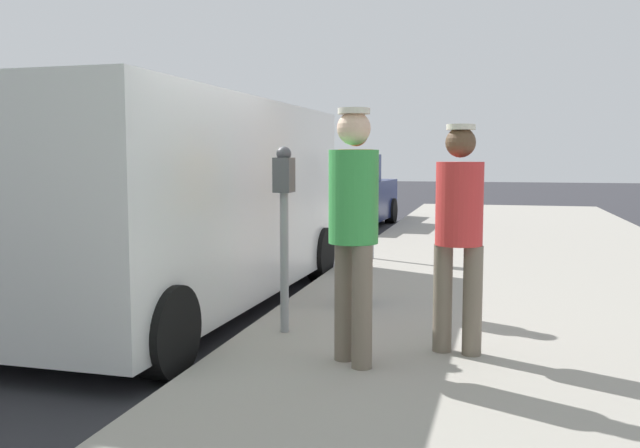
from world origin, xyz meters
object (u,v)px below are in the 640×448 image
Objects in this scene: pedestrian_in_red at (459,224)px; parked_sedan_ahead at (338,195)px; pedestrian_in_orange at (356,199)px; parking_meter_far at (372,186)px; parked_van at (179,199)px; parking_meter_near at (284,207)px; pedestrian_in_green at (353,219)px.

parked_sedan_ahead is at bearing 107.57° from pedestrian_in_red.
pedestrian_in_orange is at bearing -76.24° from parked_sedan_ahead.
pedestrian_in_orange is at bearing -83.20° from parking_meter_far.
pedestrian_in_orange is at bearing -0.04° from parked_van.
parking_meter_near is 4.20m from parking_meter_far.
parked_sedan_ahead is at bearing 107.70° from parking_meter_far.
parking_meter_far is at bearing -72.30° from parked_sedan_ahead.
pedestrian_in_red is at bearing -72.57° from parking_meter_far.
parked_van is at bearing -116.42° from parking_meter_far.
parked_van reaches higher than pedestrian_in_orange.
pedestrian_in_red is 0.37× the size of parked_sedan_ahead.
pedestrian_in_green is at bearing -45.03° from parking_meter_near.
parked_van reaches higher than parking_meter_near.
pedestrian_in_red is 0.95× the size of pedestrian_in_green.
parking_meter_near is 1.43m from pedestrian_in_red.
parked_van is at bearing 179.96° from pedestrian_in_orange.
parking_meter_near is at bearing -106.99° from pedestrian_in_orange.
pedestrian_in_orange is at bearing 125.74° from pedestrian_in_red.
pedestrian_in_green reaches higher than parking_meter_far.
parking_meter_near and parking_meter_far have the same top height.
parking_meter_far is at bearing 96.80° from pedestrian_in_orange.
parked_van is at bearing 141.82° from parking_meter_near.
pedestrian_in_orange reaches higher than parked_sedan_ahead.
parked_van reaches higher than pedestrian_in_red.
pedestrian_in_orange reaches higher than pedestrian_in_red.
parking_meter_near is at bearing -80.05° from parked_sedan_ahead.
pedestrian_in_orange is (-0.35, 1.89, 0.02)m from pedestrian_in_green.
pedestrian_in_red is at bearing -10.96° from parking_meter_near.
parked_van is at bearing 153.44° from pedestrian_in_red.
pedestrian_in_red reaches higher than parked_sedan_ahead.
pedestrian_in_orange is 1.86m from parked_van.
pedestrian_in_orange is (-1.04, 1.45, 0.08)m from pedestrian_in_red.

